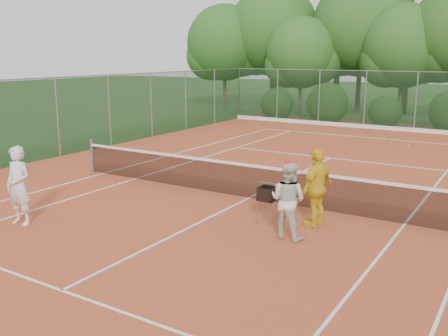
# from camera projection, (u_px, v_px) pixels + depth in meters

# --- Properties ---
(ground) EXTENTS (120.00, 120.00, 0.00)m
(ground) POSITION_uv_depth(u_px,v_px,m) (248.00, 199.00, 13.60)
(ground) COLOR #254619
(ground) RESTS_ON ground
(clay_court) EXTENTS (18.00, 36.00, 0.02)m
(clay_court) POSITION_uv_depth(u_px,v_px,m) (248.00, 199.00, 13.60)
(clay_court) COLOR #B44D29
(clay_court) RESTS_ON ground
(tennis_net) EXTENTS (11.97, 0.10, 1.10)m
(tennis_net) POSITION_uv_depth(u_px,v_px,m) (249.00, 180.00, 13.48)
(tennis_net) COLOR gray
(tennis_net) RESTS_ON clay_court
(player_white) EXTENTS (0.70, 0.50, 1.82)m
(player_white) POSITION_uv_depth(u_px,v_px,m) (19.00, 186.00, 11.37)
(player_white) COLOR white
(player_white) RESTS_ON clay_court
(player_center_grp) EXTENTS (0.85, 0.68, 1.69)m
(player_center_grp) POSITION_uv_depth(u_px,v_px,m) (288.00, 200.00, 10.53)
(player_center_grp) COLOR silver
(player_center_grp) RESTS_ON clay_court
(player_yellow) EXTENTS (0.65, 1.12, 1.80)m
(player_yellow) POSITION_uv_depth(u_px,v_px,m) (317.00, 188.00, 11.25)
(player_yellow) COLOR yellow
(player_yellow) RESTS_ON clay_court
(ball_hopper) EXTENTS (0.37, 0.37, 0.85)m
(ball_hopper) POSITION_uv_depth(u_px,v_px,m) (267.00, 194.00, 11.51)
(ball_hopper) COLOR gray
(ball_hopper) RESTS_ON clay_court
(stray_ball_a) EXTENTS (0.07, 0.07, 0.07)m
(stray_ball_a) POSITION_uv_depth(u_px,v_px,m) (395.00, 139.00, 23.03)
(stray_ball_a) COLOR yellow
(stray_ball_a) RESTS_ON clay_court
(stray_ball_b) EXTENTS (0.07, 0.07, 0.07)m
(stray_ball_b) POSITION_uv_depth(u_px,v_px,m) (408.00, 146.00, 21.24)
(stray_ball_b) COLOR yellow
(stray_ball_b) RESTS_ON clay_court
(stray_ball_c) EXTENTS (0.07, 0.07, 0.07)m
(stray_ball_c) POSITION_uv_depth(u_px,v_px,m) (384.00, 138.00, 23.30)
(stray_ball_c) COLOR #BCE034
(stray_ball_c) RESTS_ON clay_court
(court_markings) EXTENTS (11.03, 23.83, 0.01)m
(court_markings) POSITION_uv_depth(u_px,v_px,m) (248.00, 198.00, 13.60)
(court_markings) COLOR white
(court_markings) RESTS_ON clay_court
(fence_back) EXTENTS (18.07, 0.07, 3.00)m
(fence_back) POSITION_uv_depth(u_px,v_px,m) (390.00, 101.00, 25.70)
(fence_back) COLOR #19381E
(fence_back) RESTS_ON clay_court
(tropical_treeline) EXTENTS (32.10, 8.49, 15.03)m
(tropical_treeline) POSITION_uv_depth(u_px,v_px,m) (443.00, 32.00, 28.49)
(tropical_treeline) COLOR brown
(tropical_treeline) RESTS_ON ground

